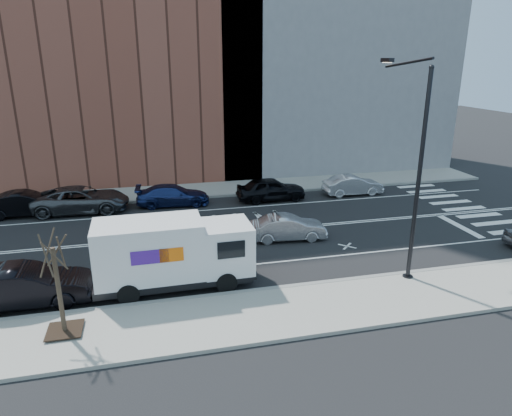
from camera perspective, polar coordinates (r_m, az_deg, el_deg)
name	(u,v)px	position (r m, az deg, el deg)	size (l,w,h in m)	color
ground	(222,234)	(25.46, -4.23, -3.21)	(120.00, 120.00, 0.00)	black
sidewalk_near	(261,315)	(17.66, 0.65, -13.18)	(44.00, 3.60, 0.15)	gray
sidewalk_far	(202,190)	(33.71, -6.73, 2.24)	(44.00, 3.60, 0.15)	gray
curb_near	(251,292)	(19.17, -0.69, -10.43)	(44.00, 0.25, 0.17)	gray
curb_far	(206,197)	(31.99, -6.32, 1.40)	(44.00, 0.25, 0.17)	gray
crosswalk	(471,212)	(31.99, 25.31, -0.44)	(3.00, 14.00, 0.01)	white
road_markings	(222,234)	(25.45, -4.23, -3.20)	(40.00, 8.60, 0.01)	white
bldg_brick	(80,34)	(39.28, -21.10, 19.59)	(26.00, 10.00, 22.00)	brown
bldg_concrete	(329,12)	(42.23, 9.06, 23.06)	(20.00, 10.00, 26.00)	slate
streetlight	(414,164)	(20.13, 19.09, 5.17)	(0.44, 4.02, 9.34)	black
street_tree	(60,299)	(17.24, -23.29, -10.40)	(1.20, 1.20, 3.75)	black
fedex_van	(173,252)	(19.42, -10.34, -5.46)	(6.62, 2.43, 3.01)	black
far_parked_b	(26,204)	(31.39, -26.78, 0.47)	(1.62, 4.65, 1.53)	black
far_parked_c	(81,200)	(30.77, -21.01, 0.99)	(2.68, 5.82, 1.62)	#44464B
far_parked_d	(173,195)	(30.57, -10.36, 1.59)	(1.93, 4.74, 1.38)	navy
far_parked_e	(271,189)	(31.13, 1.88, 2.40)	(1.88, 4.68, 1.59)	black
far_parked_f	(353,185)	(33.19, 11.99, 2.82)	(1.47, 4.20, 1.38)	silver
driving_sedan	(288,228)	(24.45, 4.03, -2.46)	(1.41, 4.04, 1.33)	#ADAEB2
near_parked_rear_a	(26,286)	(20.14, -26.83, -8.74)	(1.73, 4.95, 1.63)	black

